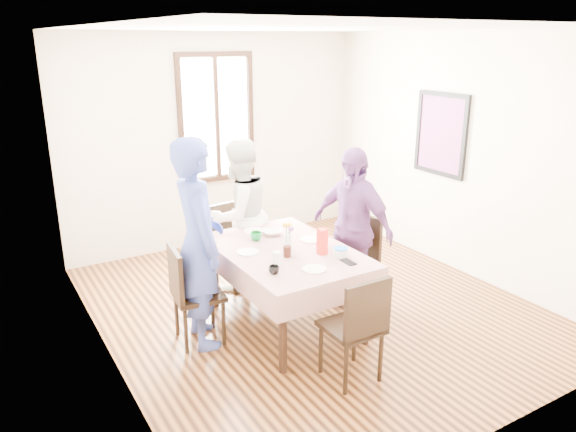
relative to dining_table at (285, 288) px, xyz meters
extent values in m
plane|color=black|center=(0.42, 0.18, -0.38)|extent=(4.50, 4.50, 0.00)
plane|color=beige|center=(0.42, 2.43, 0.98)|extent=(4.00, 0.00, 4.00)
plane|color=beige|center=(2.42, 0.18, 0.98)|extent=(0.00, 4.50, 4.50)
cube|color=black|center=(0.42, 2.41, 1.27)|extent=(1.02, 0.06, 1.62)
cube|color=white|center=(0.42, 2.42, 1.27)|extent=(0.90, 0.02, 1.50)
cube|color=red|center=(2.40, 0.48, 1.18)|extent=(0.04, 0.76, 0.96)
cube|color=black|center=(0.00, 0.00, 0.00)|extent=(0.98, 1.48, 0.75)
cube|color=#530204|center=(0.00, 0.00, 0.38)|extent=(1.10, 1.60, 0.01)
cube|color=black|center=(-0.81, 0.14, 0.08)|extent=(0.47, 0.47, 0.91)
cube|color=black|center=(0.81, 0.05, 0.08)|extent=(0.48, 0.48, 0.91)
cube|color=black|center=(0.00, 1.02, 0.08)|extent=(0.48, 0.48, 0.91)
cube|color=black|center=(0.00, -1.02, 0.08)|extent=(0.42, 0.42, 0.91)
imported|color=#354392|center=(-0.79, 0.14, 0.56)|extent=(0.52, 0.73, 1.86)
imported|color=silver|center=(0.00, 1.00, 0.44)|extent=(0.93, 0.80, 1.64)
imported|color=#6D3E7F|center=(0.79, 0.05, 0.44)|extent=(0.63, 1.03, 1.63)
imported|color=black|center=(-0.36, -0.42, 0.42)|extent=(0.10, 0.10, 0.07)
imported|color=red|center=(0.34, -0.12, 0.44)|extent=(0.12, 0.12, 0.10)
imported|color=#0C7226|center=(-0.12, 0.35, 0.43)|extent=(0.12, 0.12, 0.08)
imported|color=white|center=(0.10, 0.41, 0.41)|extent=(0.25, 0.25, 0.05)
cube|color=red|center=(0.23, -0.26, 0.51)|extent=(0.08, 0.08, 0.24)
cylinder|color=white|center=(0.34, -0.39, 0.42)|extent=(0.13, 0.13, 0.07)
cylinder|color=black|center=(-0.07, -0.16, 0.44)|extent=(0.07, 0.07, 0.10)
cylinder|color=silver|center=(-0.23, -0.25, 0.44)|extent=(0.08, 0.08, 0.11)
cube|color=black|center=(0.31, -0.55, 0.39)|extent=(0.08, 0.16, 0.01)
cylinder|color=silver|center=(0.03, 0.01, 0.46)|extent=(0.07, 0.07, 0.14)
cylinder|color=white|center=(-0.33, 0.11, 0.39)|extent=(0.20, 0.20, 0.01)
cylinder|color=white|center=(0.33, 0.09, 0.39)|extent=(0.20, 0.20, 0.01)
cylinder|color=white|center=(-0.02, 0.59, 0.39)|extent=(0.20, 0.20, 0.01)
cylinder|color=white|center=(-0.03, -0.53, 0.39)|extent=(0.20, 0.20, 0.01)
cylinder|color=blue|center=(0.34, -0.39, 0.46)|extent=(0.12, 0.12, 0.01)
camera|label=1|loc=(-2.41, -4.05, 2.24)|focal=34.26mm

